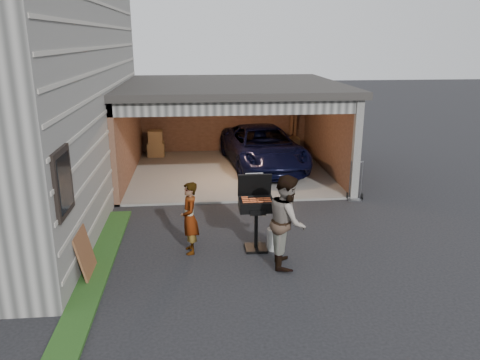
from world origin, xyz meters
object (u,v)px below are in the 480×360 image
object	(u,v)px
bbq_grill	(256,207)
plywood_panel	(85,254)
propane_tank	(274,239)
minivan	(263,149)
woman	(190,218)
hand_truck	(355,192)
man	(287,221)

from	to	relation	value
bbq_grill	plywood_panel	distance (m)	3.39
bbq_grill	propane_tank	xyz separation A→B (m)	(0.38, -0.06, -0.70)
minivan	woman	bearing A→B (deg)	-116.71
minivan	bbq_grill	distance (m)	6.32
bbq_grill	hand_truck	distance (m)	4.22
minivan	man	xyz separation A→B (m)	(-0.54, -6.97, 0.23)
woman	plywood_panel	world-z (taller)	woman
propane_tank	woman	bearing A→B (deg)	178.91
minivan	bbq_grill	world-z (taller)	bbq_grill
man	hand_truck	size ratio (longest dim) A/B	1.67
man	hand_truck	xyz separation A→B (m)	(2.57, 3.54, -0.69)
plywood_panel	minivan	bearing A→B (deg)	58.85
bbq_grill	hand_truck	world-z (taller)	bbq_grill
man	hand_truck	distance (m)	4.43
bbq_grill	propane_tank	size ratio (longest dim) A/B	3.41
man	bbq_grill	world-z (taller)	man
minivan	plywood_panel	size ratio (longest dim) A/B	5.41
plywood_panel	hand_truck	size ratio (longest dim) A/B	0.83
hand_truck	woman	bearing A→B (deg)	-133.03
woman	hand_truck	xyz separation A→B (m)	(4.42, 2.83, -0.54)
propane_tank	plywood_panel	bearing A→B (deg)	-167.67
propane_tank	plywood_panel	size ratio (longest dim) A/B	0.51
woman	bbq_grill	world-z (taller)	bbq_grill
bbq_grill	propane_tank	world-z (taller)	bbq_grill
man	propane_tank	size ratio (longest dim) A/B	3.95
hand_truck	bbq_grill	bearing A→B (deg)	-123.29
man	propane_tank	bearing A→B (deg)	15.73
minivan	bbq_grill	bearing A→B (deg)	-105.29
plywood_panel	bbq_grill	bearing A→B (deg)	14.74
propane_tank	plywood_panel	xyz separation A→B (m)	(-3.63, -0.79, 0.21)
minivan	man	size ratio (longest dim) A/B	2.69
minivan	plywood_panel	bearing A→B (deg)	-127.02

